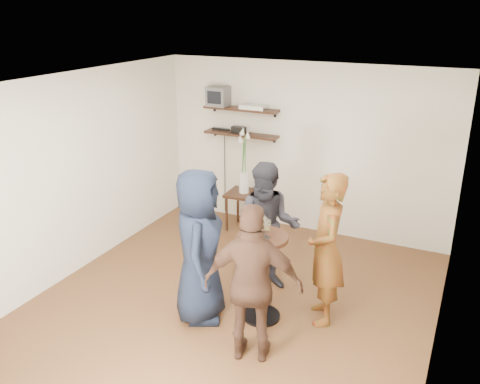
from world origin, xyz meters
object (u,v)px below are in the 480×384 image
side_table (244,198)px  dvd_deck (254,107)px  crt_monitor (219,96)px  drinks_table (262,266)px  radio (238,130)px  person_plaid (326,249)px  person_dark (268,227)px  person_navy (199,246)px  person_brown (253,285)px

side_table → dvd_deck: bearing=85.6°
crt_monitor → drinks_table: size_ratio=0.31×
radio → person_plaid: bearing=-45.8°
drinks_table → side_table: bearing=119.8°
person_dark → drinks_table: bearing=-90.0°
crt_monitor → dvd_deck: 0.62m
crt_monitor → side_table: 1.65m
radio → person_navy: 2.91m
side_table → person_brown: 3.16m
crt_monitor → person_navy: bearing=-66.6°
dvd_deck → person_navy: 2.95m
crt_monitor → side_table: size_ratio=0.53×
drinks_table → person_plaid: person_plaid is taller
drinks_table → person_brown: bearing=-74.2°
radio → person_brown: size_ratio=0.13×
drinks_table → person_navy: person_navy is taller
crt_monitor → dvd_deck: crt_monitor is taller
person_brown → side_table: bearing=-79.1°
person_navy → person_brown: (0.83, -0.39, -0.06)m
person_plaid → person_dark: person_plaid is taller
person_plaid → drinks_table: bearing=-90.0°
person_dark → crt_monitor: bearing=114.1°
person_dark → side_table: bearing=106.7°
side_table → person_navy: bearing=-76.3°
crt_monitor → person_navy: crt_monitor is taller
person_dark → person_navy: 1.03m
radio → person_brown: person_brown is taller
person_plaid → person_navy: bearing=-90.6°
person_dark → dvd_deck: bearing=101.4°
crt_monitor → person_dark: crt_monitor is taller
person_plaid → person_brown: bearing=-49.3°
crt_monitor → radio: (0.34, 0.00, -0.50)m
crt_monitor → person_dark: size_ratio=0.20×
crt_monitor → person_plaid: bearing=-41.5°
crt_monitor → side_table: crt_monitor is taller
dvd_deck → radio: bearing=180.0°
person_plaid → radio: bearing=-160.2°
person_navy → radio: bearing=-6.1°
side_table → person_brown: bearing=-63.2°
person_dark → radio: bearing=107.4°
dvd_deck → person_dark: dvd_deck is taller
person_plaid → person_brown: (-0.44, -0.95, -0.04)m
radio → person_navy: (0.83, -2.71, -0.64)m
dvd_deck → drinks_table: 2.99m
crt_monitor → drinks_table: crt_monitor is taller
side_table → person_plaid: bearing=-44.9°
person_navy → person_brown: size_ratio=1.07×
radio → person_navy: size_ratio=0.12×
side_table → person_dark: bearing=-55.5°
radio → person_dark: size_ratio=0.14×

